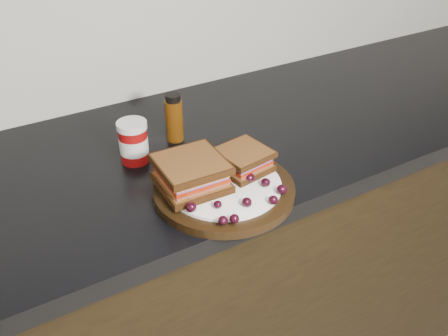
# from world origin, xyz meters

# --- Properties ---
(base_cabinets) EXTENTS (3.96, 0.58, 0.86)m
(base_cabinets) POSITION_xyz_m (0.00, 1.70, 0.43)
(base_cabinets) COLOR black
(base_cabinets) RESTS_ON ground_plane
(countertop) EXTENTS (3.98, 0.60, 0.04)m
(countertop) POSITION_xyz_m (0.00, 1.70, 0.88)
(countertop) COLOR black
(countertop) RESTS_ON base_cabinets
(plate) EXTENTS (0.28, 0.28, 0.02)m
(plate) POSITION_xyz_m (0.08, 1.50, 0.91)
(plate) COLOR black
(plate) RESTS_ON countertop
(sandwich_left) EXTENTS (0.13, 0.13, 0.06)m
(sandwich_left) POSITION_xyz_m (0.03, 1.53, 0.95)
(sandwich_left) COLOR brown
(sandwich_left) RESTS_ON plate
(sandwich_right) EXTENTS (0.11, 0.11, 0.04)m
(sandwich_right) POSITION_xyz_m (0.14, 1.53, 0.95)
(sandwich_right) COLOR brown
(sandwich_right) RESTS_ON plate
(grape_0) EXTENTS (0.02, 0.02, 0.02)m
(grape_0) POSITION_xyz_m (-0.01, 1.46, 0.93)
(grape_0) COLOR black
(grape_0) RESTS_ON plate
(grape_1) EXTENTS (0.02, 0.02, 0.01)m
(grape_1) POSITION_xyz_m (0.04, 1.44, 0.93)
(grape_1) COLOR black
(grape_1) RESTS_ON plate
(grape_2) EXTENTS (0.02, 0.02, 0.02)m
(grape_2) POSITION_xyz_m (0.02, 1.40, 0.93)
(grape_2) COLOR black
(grape_2) RESTS_ON plate
(grape_3) EXTENTS (0.02, 0.02, 0.02)m
(grape_3) POSITION_xyz_m (0.04, 1.39, 0.93)
(grape_3) COLOR black
(grape_3) RESTS_ON plate
(grape_4) EXTENTS (0.02, 0.02, 0.02)m
(grape_4) POSITION_xyz_m (0.08, 1.42, 0.93)
(grape_4) COLOR black
(grape_4) RESTS_ON plate
(grape_5) EXTENTS (0.02, 0.02, 0.01)m
(grape_5) POSITION_xyz_m (0.08, 1.42, 0.93)
(grape_5) COLOR black
(grape_5) RESTS_ON plate
(grape_6) EXTENTS (0.02, 0.02, 0.02)m
(grape_6) POSITION_xyz_m (0.13, 1.40, 0.93)
(grape_6) COLOR black
(grape_6) RESTS_ON plate
(grape_7) EXTENTS (0.02, 0.02, 0.02)m
(grape_7) POSITION_xyz_m (0.16, 1.42, 0.93)
(grape_7) COLOR black
(grape_7) RESTS_ON plate
(grape_8) EXTENTS (0.02, 0.02, 0.02)m
(grape_8) POSITION_xyz_m (0.15, 1.46, 0.93)
(grape_8) COLOR black
(grape_8) RESTS_ON plate
(grape_9) EXTENTS (0.02, 0.02, 0.02)m
(grape_9) POSITION_xyz_m (0.13, 1.48, 0.93)
(grape_9) COLOR black
(grape_9) RESTS_ON plate
(grape_10) EXTENTS (0.02, 0.02, 0.02)m
(grape_10) POSITION_xyz_m (0.16, 1.52, 0.93)
(grape_10) COLOR black
(grape_10) RESTS_ON plate
(grape_11) EXTENTS (0.02, 0.02, 0.02)m
(grape_11) POSITION_xyz_m (0.15, 1.52, 0.93)
(grape_11) COLOR black
(grape_11) RESTS_ON plate
(grape_12) EXTENTS (0.02, 0.02, 0.02)m
(grape_12) POSITION_xyz_m (0.14, 1.53, 0.93)
(grape_12) COLOR black
(grape_12) RESTS_ON plate
(grape_13) EXTENTS (0.02, 0.02, 0.02)m
(grape_13) POSITION_xyz_m (0.02, 1.56, 0.93)
(grape_13) COLOR black
(grape_13) RESTS_ON plate
(grape_14) EXTENTS (0.02, 0.02, 0.01)m
(grape_14) POSITION_xyz_m (0.01, 1.54, 0.93)
(grape_14) COLOR black
(grape_14) RESTS_ON plate
(grape_15) EXTENTS (0.02, 0.02, 0.02)m
(grape_15) POSITION_xyz_m (0.02, 1.51, 0.93)
(grape_15) COLOR black
(grape_15) RESTS_ON plate
(grape_16) EXTENTS (0.02, 0.02, 0.02)m
(grape_16) POSITION_xyz_m (-0.01, 1.48, 0.93)
(grape_16) COLOR black
(grape_16) RESTS_ON plate
(grape_17) EXTENTS (0.02, 0.02, 0.02)m
(grape_17) POSITION_xyz_m (0.03, 1.55, 0.93)
(grape_17) COLOR black
(grape_17) RESTS_ON plate
(grape_18) EXTENTS (0.02, 0.02, 0.02)m
(grape_18) POSITION_xyz_m (-0.01, 1.53, 0.93)
(grape_18) COLOR black
(grape_18) RESTS_ON plate
(grape_19) EXTENTS (0.02, 0.02, 0.02)m
(grape_19) POSITION_xyz_m (0.00, 1.51, 0.93)
(grape_19) COLOR black
(grape_19) RESTS_ON plate
(condiment_jar) EXTENTS (0.07, 0.07, 0.09)m
(condiment_jar) POSITION_xyz_m (-0.02, 1.71, 0.95)
(condiment_jar) COLOR maroon
(condiment_jar) RESTS_ON countertop
(oil_bottle) EXTENTS (0.05, 0.05, 0.11)m
(oil_bottle) POSITION_xyz_m (0.10, 1.75, 0.96)
(oil_bottle) COLOR #4C2707
(oil_bottle) RESTS_ON countertop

